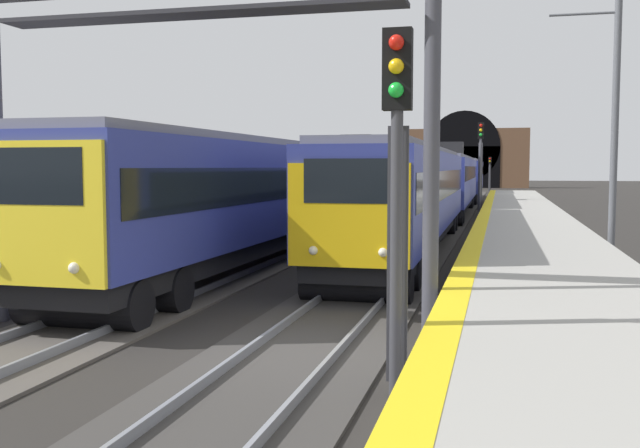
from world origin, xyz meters
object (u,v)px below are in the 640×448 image
object	(u,v)px
train_adjacent_platform	(314,186)
railway_signal_mid	(480,160)
railway_signal_far	(490,172)
catenary_mast_near	(614,128)
train_main_approaching	(449,181)
railway_signal_near	(397,177)
overhead_signal_gantry	(196,57)

from	to	relation	value
train_adjacent_platform	railway_signal_mid	world-z (taller)	railway_signal_mid
train_adjacent_platform	railway_signal_far	size ratio (longest dim) A/B	8.83
catenary_mast_near	train_main_approaching	bearing A→B (deg)	15.94
train_main_approaching	railway_signal_far	size ratio (longest dim) A/B	14.98
railway_signal_near	train_adjacent_platform	bearing A→B (deg)	-162.42
railway_signal_near	catenary_mast_near	distance (m)	15.21
overhead_signal_gantry	catenary_mast_near	distance (m)	14.46
train_main_approaching	railway_signal_mid	xyz separation A→B (m)	(0.99, -1.89, 1.37)
railway_signal_mid	catenary_mast_near	bearing A→B (deg)	11.02
railway_signal_mid	catenary_mast_near	world-z (taller)	catenary_mast_near
railway_signal_far	overhead_signal_gantry	bearing A→B (deg)	-3.16
catenary_mast_near	train_adjacent_platform	bearing A→B (deg)	62.83
railway_signal_far	train_main_approaching	bearing A→B (deg)	-2.68
railway_signal_mid	overhead_signal_gantry	bearing A→B (deg)	-6.65
overhead_signal_gantry	railway_signal_mid	bearing A→B (deg)	-6.65
train_main_approaching	railway_signal_far	world-z (taller)	train_main_approaching
railway_signal_near	overhead_signal_gantry	distance (m)	5.50
railway_signal_near	railway_signal_far	size ratio (longest dim) A/B	1.14
train_adjacent_platform	railway_signal_far	distance (m)	58.07
train_main_approaching	overhead_signal_gantry	distance (m)	34.59
overhead_signal_gantry	catenary_mast_near	world-z (taller)	catenary_mast_near
railway_signal_far	overhead_signal_gantry	distance (m)	74.98
catenary_mast_near	overhead_signal_gantry	bearing A→B (deg)	142.51
train_main_approaching	railway_signal_mid	distance (m)	2.54
train_main_approaching	railway_signal_far	distance (m)	40.48
train_main_approaching	railway_signal_near	bearing A→B (deg)	2.54
railway_signal_mid	overhead_signal_gantry	world-z (taller)	overhead_signal_gantry
railway_signal_near	railway_signal_mid	size ratio (longest dim) A/B	0.82
railway_signal_near	railway_signal_far	xyz separation A→B (m)	(77.79, -0.00, -0.42)
train_adjacent_platform	railway_signal_near	bearing A→B (deg)	18.01
train_adjacent_platform	railway_signal_mid	distance (m)	19.39
train_adjacent_platform	railway_signal_mid	xyz separation A→B (m)	(18.28, -6.36, 1.29)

